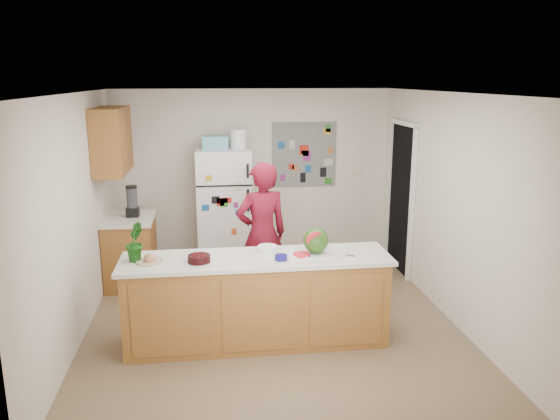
{
  "coord_description": "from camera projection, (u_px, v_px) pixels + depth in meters",
  "views": [
    {
      "loc": [
        -0.63,
        -5.63,
        2.65
      ],
      "look_at": [
        0.13,
        0.2,
        1.22
      ],
      "focal_mm": 35.0,
      "sensor_mm": 36.0,
      "label": 1
    }
  ],
  "objects": [
    {
      "name": "cutting_board",
      "position": [
        310.0,
        254.0,
        5.48
      ],
      "size": [
        0.4,
        0.3,
        0.01
      ],
      "primitive_type": "cube",
      "rotation": [
        0.0,
        0.0,
        0.02
      ],
      "color": "white",
      "rests_on": "peninsula_top"
    },
    {
      "name": "cobalt_bowl",
      "position": [
        281.0,
        257.0,
        5.31
      ],
      "size": [
        0.15,
        0.15,
        0.05
      ],
      "primitive_type": "cylinder",
      "rotation": [
        0.0,
        0.0,
        -0.21
      ],
      "color": "navy",
      "rests_on": "peninsula_top"
    },
    {
      "name": "person",
      "position": [
        262.0,
        235.0,
        6.37
      ],
      "size": [
        0.72,
        0.57,
        1.72
      ],
      "primitive_type": "imported",
      "rotation": [
        0.0,
        0.0,
        3.42
      ],
      "color": "maroon",
      "rests_on": "floor"
    },
    {
      "name": "cherry_bowl",
      "position": [
        199.0,
        259.0,
        5.25
      ],
      "size": [
        0.22,
        0.22,
        0.07
      ],
      "primitive_type": "cylinder",
      "rotation": [
        0.0,
        0.0,
        0.02
      ],
      "color": "black",
      "rests_on": "peninsula_top"
    },
    {
      "name": "refrigerator",
      "position": [
        224.0,
        209.0,
        7.69
      ],
      "size": [
        0.75,
        0.7,
        1.7
      ],
      "primitive_type": "cube",
      "color": "silver",
      "rests_on": "floor"
    },
    {
      "name": "fridge_top_bin",
      "position": [
        215.0,
        142.0,
        7.45
      ],
      "size": [
        0.35,
        0.28,
        0.18
      ],
      "primitive_type": "cube",
      "color": "#5999B2",
      "rests_on": "refrigerator"
    },
    {
      "name": "wall_back",
      "position": [
        253.0,
        176.0,
        8.01
      ],
      "size": [
        4.0,
        0.02,
        2.5
      ],
      "primitive_type": "cube",
      "color": "beige",
      "rests_on": "ground"
    },
    {
      "name": "peninsula_top",
      "position": [
        256.0,
        259.0,
        5.41
      ],
      "size": [
        2.68,
        0.7,
        0.04
      ],
      "primitive_type": "cube",
      "color": "silver",
      "rests_on": "peninsula_base"
    },
    {
      "name": "wall_left",
      "position": [
        76.0,
        218.0,
        5.59
      ],
      "size": [
        0.02,
        4.5,
        2.5
      ],
      "primitive_type": "cube",
      "color": "beige",
      "rests_on": "ground"
    },
    {
      "name": "plate",
      "position": [
        150.0,
        261.0,
        5.25
      ],
      "size": [
        0.3,
        0.3,
        0.02
      ],
      "primitive_type": "cylinder",
      "rotation": [
        0.0,
        0.0,
        -0.15
      ],
      "color": "#BFB58F",
      "rests_on": "peninsula_top"
    },
    {
      "name": "ceiling",
      "position": [
        270.0,
        92.0,
        5.54
      ],
      "size": [
        4.0,
        4.5,
        0.02
      ],
      "primitive_type": "cube",
      "color": "white",
      "rests_on": "wall_back"
    },
    {
      "name": "peninsula_base",
      "position": [
        257.0,
        302.0,
        5.52
      ],
      "size": [
        2.6,
        0.62,
        0.88
      ],
      "primitive_type": "cube",
      "color": "brown",
      "rests_on": "floor"
    },
    {
      "name": "side_counter_base",
      "position": [
        131.0,
        252.0,
        7.12
      ],
      "size": [
        0.6,
        0.8,
        0.86
      ],
      "primitive_type": "cube",
      "color": "brown",
      "rests_on": "floor"
    },
    {
      "name": "upper_cabinets",
      "position": [
        112.0,
        140.0,
        6.71
      ],
      "size": [
        0.35,
        1.0,
        0.8
      ],
      "primitive_type": "cube",
      "color": "brown",
      "rests_on": "wall_left"
    },
    {
      "name": "potted_plant",
      "position": [
        134.0,
        242.0,
        5.26
      ],
      "size": [
        0.17,
        0.21,
        0.37
      ],
      "primitive_type": "imported",
      "rotation": [
        0.0,
        0.0,
        1.61
      ],
      "color": "#1A4310",
      "rests_on": "peninsula_top"
    },
    {
      "name": "keys",
      "position": [
        350.0,
        256.0,
        5.42
      ],
      "size": [
        0.11,
        0.07,
        0.01
      ],
      "primitive_type": "cube",
      "rotation": [
        0.0,
        0.0,
        -0.29
      ],
      "color": "gray",
      "rests_on": "peninsula_top"
    },
    {
      "name": "white_bowl",
      "position": [
        268.0,
        249.0,
        5.57
      ],
      "size": [
        0.21,
        0.21,
        0.06
      ],
      "primitive_type": "cylinder",
      "rotation": [
        0.0,
        0.0,
        0.01
      ],
      "color": "silver",
      "rests_on": "peninsula_top"
    },
    {
      "name": "watermelon",
      "position": [
        316.0,
        240.0,
        5.47
      ],
      "size": [
        0.26,
        0.26,
        0.26
      ],
      "primitive_type": "sphere",
      "color": "#2B5219",
      "rests_on": "cutting_board"
    },
    {
      "name": "paper_towel",
      "position": [
        299.0,
        255.0,
        5.43
      ],
      "size": [
        0.21,
        0.2,
        0.02
      ],
      "primitive_type": "cube",
      "rotation": [
        0.0,
        0.0,
        -0.18
      ],
      "color": "silver",
      "rests_on": "peninsula_top"
    },
    {
      "name": "side_counter_top",
      "position": [
        129.0,
        219.0,
        7.01
      ],
      "size": [
        0.64,
        0.84,
        0.04
      ],
      "primitive_type": "cube",
      "color": "silver",
      "rests_on": "side_counter_base"
    },
    {
      "name": "doorway",
      "position": [
        401.0,
        199.0,
        7.54
      ],
      "size": [
        0.03,
        0.85,
        2.04
      ],
      "primitive_type": "cube",
      "color": "black",
      "rests_on": "ground"
    },
    {
      "name": "watermelon_slice",
      "position": [
        301.0,
        254.0,
        5.41
      ],
      "size": [
        0.17,
        0.17,
        0.02
      ],
      "primitive_type": "cylinder",
      "color": "#CE1E47",
      "rests_on": "cutting_board"
    },
    {
      "name": "blender_appliance",
      "position": [
        132.0,
        202.0,
        7.02
      ],
      "size": [
        0.14,
        0.14,
        0.38
      ],
      "primitive_type": "cylinder",
      "color": "black",
      "rests_on": "side_counter_top"
    },
    {
      "name": "floor",
      "position": [
        271.0,
        321.0,
        6.13
      ],
      "size": [
        4.0,
        4.5,
        0.02
      ],
      "primitive_type": "cube",
      "color": "brown",
      "rests_on": "ground"
    },
    {
      "name": "wall_right",
      "position": [
        449.0,
        207.0,
        6.09
      ],
      "size": [
        0.02,
        4.5,
        2.5
      ],
      "primitive_type": "cube",
      "color": "beige",
      "rests_on": "ground"
    },
    {
      "name": "photo_collage",
      "position": [
        304.0,
        155.0,
        8.02
      ],
      "size": [
        0.95,
        0.01,
        0.95
      ],
      "primitive_type": "cube",
      "color": "slate",
      "rests_on": "wall_back"
    }
  ]
}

